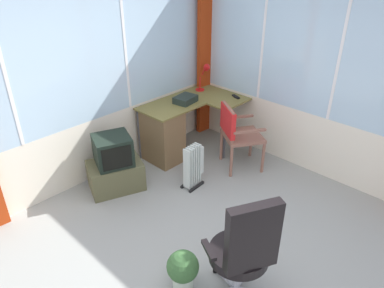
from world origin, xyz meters
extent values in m
cube|color=gray|center=(0.00, 0.00, -0.03)|extent=(5.34, 5.14, 0.06)
cube|color=#F1E6CD|center=(0.00, 2.10, 0.40)|extent=(4.34, 0.06, 0.80)
cube|color=silver|center=(0.00, 2.10, 1.65)|extent=(4.25, 0.06, 1.71)
cube|color=white|center=(-0.72, 2.10, 1.65)|extent=(0.04, 0.07, 1.71)
cube|color=white|center=(0.72, 2.10, 1.65)|extent=(0.04, 0.07, 1.71)
cube|color=#F1E6CD|center=(2.20, 0.00, 0.40)|extent=(0.06, 4.14, 0.80)
cube|color=silver|center=(2.20, 0.00, 1.65)|extent=(0.06, 4.06, 1.71)
cube|color=white|center=(2.20, 0.00, 1.65)|extent=(0.07, 0.04, 1.71)
cube|color=white|center=(2.20, 1.04, 1.65)|extent=(0.07, 0.04, 1.71)
cube|color=#A83310|center=(2.07, 1.97, 1.29)|extent=(0.24, 0.09, 2.59)
cube|color=olive|center=(1.45, 1.76, 0.76)|extent=(1.40, 0.58, 0.02)
cube|color=olive|center=(1.86, 1.29, 0.76)|extent=(0.58, 0.35, 0.02)
cube|color=brown|center=(0.98, 1.76, 0.37)|extent=(0.40, 0.54, 0.73)
cylinder|color=#4C4C51|center=(1.61, 1.16, 0.37)|extent=(0.04, 0.04, 0.74)
cylinder|color=#4C4C51|center=(0.79, 2.01, 0.37)|extent=(0.04, 0.04, 0.74)
cylinder|color=red|center=(1.87, 1.87, 0.78)|extent=(0.13, 0.13, 0.02)
cylinder|color=red|center=(1.87, 1.87, 0.88)|extent=(0.02, 0.02, 0.19)
cylinder|color=red|center=(1.92, 1.84, 1.07)|extent=(0.05, 0.12, 0.17)
cone|color=red|center=(1.97, 1.80, 1.11)|extent=(0.14, 0.13, 0.12)
cube|color=black|center=(2.01, 1.30, 0.78)|extent=(0.09, 0.16, 0.02)
cube|color=#1F2A24|center=(1.38, 1.69, 0.81)|extent=(0.33, 0.27, 0.09)
cylinder|color=#905E4C|center=(1.68, 0.55, 0.22)|extent=(0.04, 0.04, 0.44)
cylinder|color=#905E4C|center=(1.92, 0.92, 0.22)|extent=(0.04, 0.04, 0.44)
cylinder|color=#905E4C|center=(1.31, 0.79, 0.22)|extent=(0.04, 0.04, 0.44)
cylinder|color=#905E4C|center=(1.55, 1.16, 0.22)|extent=(0.04, 0.04, 0.44)
cube|color=#905E4C|center=(1.61, 0.85, 0.46)|extent=(0.66, 0.66, 0.04)
cube|color=#905E4C|center=(1.43, 0.97, 0.69)|extent=(0.27, 0.38, 0.42)
cube|color=red|center=(1.43, 0.97, 0.71)|extent=(0.30, 0.41, 0.35)
cube|color=#905E4C|center=(1.49, 0.67, 0.64)|extent=(0.38, 0.27, 0.03)
cube|color=#905E4C|center=(1.73, 1.04, 0.64)|extent=(0.38, 0.27, 0.03)
cube|color=#B7B7BF|center=(0.05, -0.36, 0.04)|extent=(0.28, 0.08, 0.02)
cylinder|color=black|center=(0.19, -0.34, 0.02)|extent=(0.05, 0.05, 0.05)
cube|color=#B7B7BF|center=(-0.07, -0.25, 0.04)|extent=(0.08, 0.28, 0.02)
cylinder|color=black|center=(-0.05, -0.11, 0.02)|extent=(0.05, 0.05, 0.05)
cylinder|color=#B7B7BF|center=(-0.09, -0.39, 0.24)|extent=(0.05, 0.05, 0.36)
cylinder|color=black|center=(-0.09, -0.39, 0.46)|extent=(0.50, 0.50, 0.09)
cube|color=black|center=(-0.18, -0.55, 0.80)|extent=(0.42, 0.27, 0.59)
cube|color=black|center=(0.15, -0.51, 0.59)|extent=(0.14, 0.22, 0.04)
cube|color=black|center=(-0.33, -0.26, 0.59)|extent=(0.14, 0.22, 0.04)
cube|color=brown|center=(0.12, 1.66, 0.18)|extent=(0.76, 0.65, 0.36)
cube|color=black|center=(0.12, 1.66, 0.54)|extent=(0.54, 0.53, 0.36)
cube|color=black|center=(0.04, 1.47, 0.54)|extent=(0.32, 0.13, 0.28)
cube|color=silver|center=(0.69, 0.99, 0.30)|extent=(0.03, 0.10, 0.54)
cube|color=silver|center=(0.74, 1.00, 0.30)|extent=(0.03, 0.10, 0.54)
cube|color=silver|center=(0.78, 1.00, 0.30)|extent=(0.03, 0.10, 0.54)
cube|color=silver|center=(0.82, 1.00, 0.30)|extent=(0.03, 0.10, 0.54)
cube|color=silver|center=(0.86, 1.01, 0.30)|extent=(0.03, 0.10, 0.54)
cube|color=silver|center=(0.90, 1.01, 0.30)|extent=(0.03, 0.10, 0.54)
cube|color=black|center=(0.80, 0.93, 0.01)|extent=(0.27, 0.05, 0.03)
cube|color=black|center=(0.79, 1.07, 0.01)|extent=(0.27, 0.05, 0.03)
cube|color=silver|center=(0.94, 1.01, 0.33)|extent=(0.06, 0.09, 0.38)
cylinder|color=beige|center=(-0.36, 0.00, 0.06)|extent=(0.19, 0.19, 0.13)
sphere|color=#386232|center=(-0.36, 0.00, 0.24)|extent=(0.29, 0.29, 0.29)
camera|label=1|loc=(-1.93, -1.61, 2.70)|focal=33.95mm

